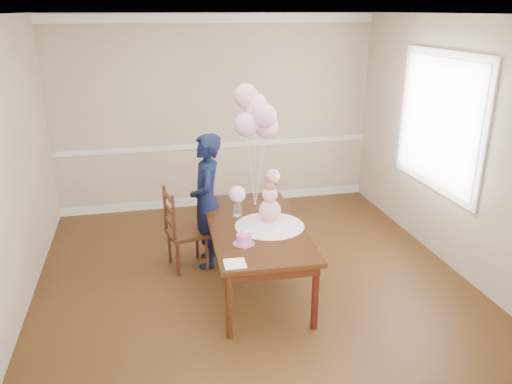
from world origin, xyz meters
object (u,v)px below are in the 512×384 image
(dining_table_top, at_px, (255,227))
(birthday_cake, at_px, (244,239))
(dining_chair_seat, at_px, (187,233))
(woman, at_px, (207,201))

(dining_table_top, height_order, birthday_cake, birthday_cake)
(birthday_cake, bearing_deg, dining_chair_seat, 114.60)
(dining_table_top, bearing_deg, dining_chair_seat, 141.23)
(dining_chair_seat, bearing_deg, dining_table_top, -53.41)
(dining_chair_seat, xyz_separation_m, woman, (0.24, 0.03, 0.34))
(birthday_cake, relative_size, dining_chair_seat, 0.34)
(dining_chair_seat, relative_size, woman, 0.27)
(dining_table_top, distance_m, woman, 0.73)
(birthday_cake, height_order, woman, woman)
(woman, bearing_deg, dining_table_top, 41.39)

